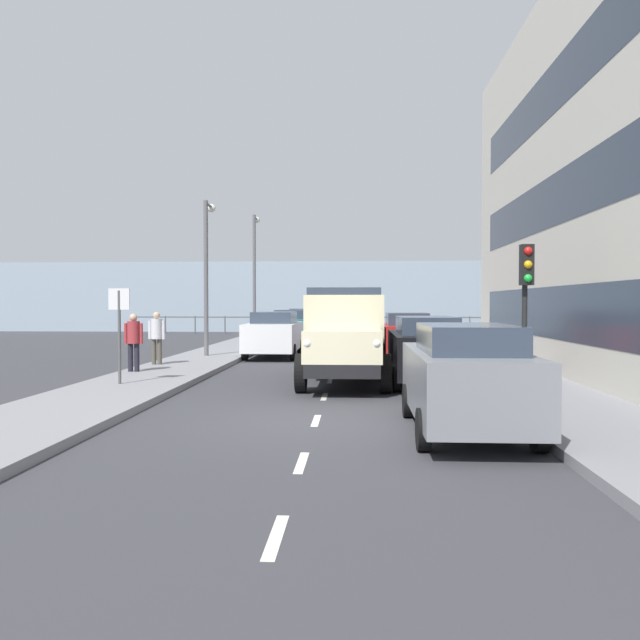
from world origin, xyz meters
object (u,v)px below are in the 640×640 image
car_black_kerbside_1 (426,349)px  car_red_kerbside_2 (406,337)px  traffic_light_near (526,284)px  lamp_post_promenade (207,262)px  car_white_oppositeside_0 (274,334)px  car_maroon_oppositeside_2 (304,323)px  street_sign (119,319)px  car_teal_oppositeside_1 (292,327)px  pedestrian_with_bag (134,338)px  lamp_post_far (255,266)px  car_grey_kerbside_near (466,377)px  pedestrian_couple_a (157,334)px  truck_vintage_cream (344,338)px

car_black_kerbside_1 → car_red_kerbside_2: bearing=-90.0°
traffic_light_near → lamp_post_promenade: (9.20, -8.62, 1.08)m
car_white_oppositeside_0 → car_maroon_oppositeside_2: bearing=-90.0°
car_white_oppositeside_0 → street_sign: street_sign is taller
car_red_kerbside_2 → car_black_kerbside_1: bearing=90.0°
car_black_kerbside_1 → car_white_oppositeside_0: 9.30m
car_teal_oppositeside_1 → pedestrian_with_bag: (3.07, 13.34, 0.20)m
car_white_oppositeside_0 → car_maroon_oppositeside_2: same height
car_black_kerbside_1 → car_teal_oppositeside_1: same height
lamp_post_far → car_red_kerbside_2: bearing=123.2°
car_white_oppositeside_0 → lamp_post_promenade: (2.33, 0.94, 2.66)m
pedestrian_with_bag → lamp_post_far: lamp_post_far is taller
car_teal_oppositeside_1 → car_maroon_oppositeside_2: (-0.00, -6.70, -0.00)m
car_red_kerbside_2 → traffic_light_near: 8.27m
car_grey_kerbside_near → car_maroon_oppositeside_2: 27.70m
car_red_kerbside_2 → car_white_oppositeside_0: (4.84, -1.70, 0.00)m
car_maroon_oppositeside_2 → lamp_post_promenade: (2.33, 14.38, 2.66)m
car_maroon_oppositeside_2 → street_sign: (2.46, 22.71, 0.79)m
traffic_light_near → car_red_kerbside_2: bearing=-75.5°
car_grey_kerbside_near → pedestrian_couple_a: size_ratio=2.60×
pedestrian_with_bag → truck_vintage_cream: bearing=165.4°
lamp_post_promenade → street_sign: bearing=89.1°
car_black_kerbside_1 → car_red_kerbside_2: size_ratio=1.11×
car_red_kerbside_2 → pedestrian_couple_a: 8.41m
car_teal_oppositeside_1 → street_sign: bearing=81.3°
street_sign → car_teal_oppositeside_1: bearing=-98.7°
car_black_kerbside_1 → lamp_post_far: (7.02, -16.98, 3.11)m
pedestrian_with_bag → traffic_light_near: 10.47m
car_white_oppositeside_0 → lamp_post_promenade: size_ratio=0.79×
car_teal_oppositeside_1 → traffic_light_near: (-6.88, 16.31, 1.58)m
truck_vintage_cream → pedestrian_with_bag: size_ratio=3.50×
car_white_oppositeside_0 → street_sign: 9.62m
traffic_light_near → street_sign: traffic_light_near is taller
pedestrian_couple_a → traffic_light_near: (-9.95, 5.03, 1.37)m
car_white_oppositeside_0 → pedestrian_couple_a: size_ratio=2.71×
truck_vintage_cream → lamp_post_far: bearing=-73.8°
car_maroon_oppositeside_2 → car_teal_oppositeside_1: bearing=90.0°
truck_vintage_cream → traffic_light_near: traffic_light_near is taller
car_black_kerbside_1 → car_maroon_oppositeside_2: bearing=-77.2°
truck_vintage_cream → pedestrian_couple_a: (5.89, -3.59, -0.07)m
car_white_oppositeside_0 → lamp_post_promenade: lamp_post_promenade is taller
car_white_oppositeside_0 → car_maroon_oppositeside_2: size_ratio=1.06×
pedestrian_with_bag → lamp_post_far: size_ratio=0.25×
car_red_kerbside_2 → pedestrian_with_bag: 9.30m
car_teal_oppositeside_1 → car_grey_kerbside_near: bearing=103.2°
lamp_post_promenade → lamp_post_far: (-0.15, -9.98, 0.45)m
car_grey_kerbside_near → car_teal_oppositeside_1: (4.84, -20.57, 0.00)m
lamp_post_promenade → car_white_oppositeside_0: bearing=-158.0°
car_maroon_oppositeside_2 → traffic_light_near: bearing=106.6°
car_red_kerbside_2 → car_teal_oppositeside_1: 9.73m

